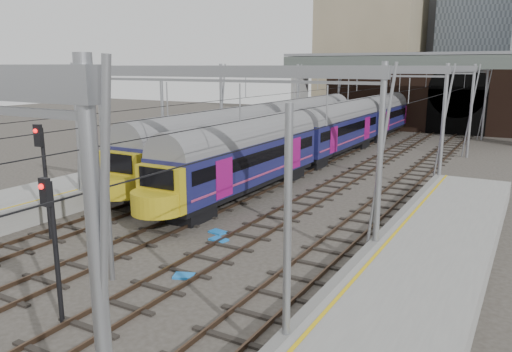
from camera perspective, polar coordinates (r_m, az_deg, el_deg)
The scene contains 13 objects.
ground at distance 18.64m, azimuth -20.54°, elevation -13.22°, with size 160.00×160.00×0.00m, color #38332D.
tracks at distance 29.79m, azimuth 1.94°, elevation -2.73°, with size 14.40×80.00×0.22m.
overhead_line at distance 34.66m, azimuth 7.07°, elevation 10.29°, with size 16.80×80.00×8.00m.
retaining_wall at distance 63.66m, azimuth 18.90°, elevation 8.66°, with size 28.00×2.75×9.00m.
overbridge at distance 58.05m, azimuth 16.59°, elevation 11.41°, with size 28.00×3.00×9.25m.
city_skyline at distance 82.20m, azimuth 23.09°, elevation 17.99°, with size 37.50×27.50×60.00m.
train_main at distance 51.97m, azimuth 12.30°, elevation 6.26°, with size 2.76×63.72×4.76m.
train_second at distance 40.87m, azimuth 1.08°, elevation 5.02°, with size 2.87×33.23×4.92m.
signal_near_left at distance 24.08m, azimuth -23.10°, elevation 0.69°, with size 0.40×0.48×5.35m.
signal_near_centre at distance 16.21m, azimuth -22.25°, elevation -6.01°, with size 0.34×0.46×4.65m.
equip_cover_a at distance 23.09m, azimuth -4.30°, elevation -7.26°, with size 0.80×0.56×0.09m, color blue.
equip_cover_b at distance 24.11m, azimuth -4.40°, elevation -6.40°, with size 0.79×0.56×0.09m, color blue.
equip_cover_c at distance 19.47m, azimuth -8.23°, elevation -11.23°, with size 0.77×0.54×0.09m, color blue.
Camera 1 is at (13.25, -10.52, 7.83)m, focal length 35.00 mm.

